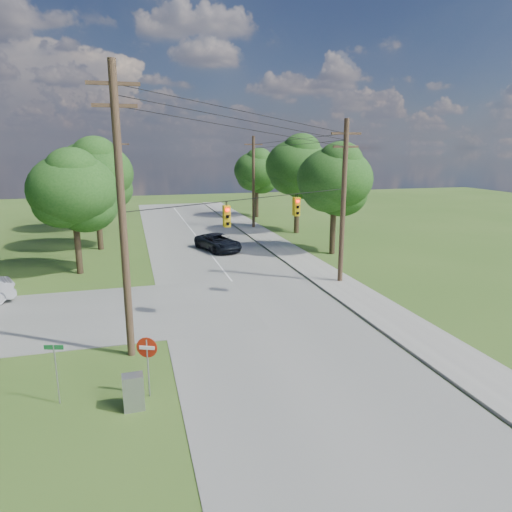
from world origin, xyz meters
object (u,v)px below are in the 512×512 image
object	(u,v)px
car_main_north	(218,242)
pole_ne	(343,200)
do_not_enter_sign	(147,354)
pole_north_w	(121,184)
pole_north_e	(254,182)
control_cabinet	(133,392)
pole_sw	(122,212)

from	to	relation	value
car_main_north	pole_ne	bearing A→B (deg)	-81.51
pole_ne	do_not_enter_sign	size ratio (longest dim) A/B	4.62
pole_north_w	car_main_north	size ratio (longest dim) A/B	1.93
pole_ne	pole_north_e	xyz separation A→B (m)	(-0.00, 22.00, -0.34)
pole_ne	control_cabinet	distance (m)	18.66
pole_north_w	do_not_enter_sign	bearing A→B (deg)	-88.29
pole_sw	pole_north_e	xyz separation A→B (m)	(13.50, 29.60, -1.10)
car_main_north	do_not_enter_sign	bearing A→B (deg)	-125.43
pole_north_e	car_main_north	size ratio (longest dim) A/B	1.93
pole_north_w	car_main_north	distance (m)	13.72
pole_north_w	control_cabinet	distance (m)	34.30
pole_ne	do_not_enter_sign	bearing A→B (deg)	-138.80
pole_ne	pole_north_w	bearing A→B (deg)	122.29
pole_sw	car_main_north	distance (m)	21.40
car_main_north	control_cabinet	xyz separation A→B (m)	(-7.45, -23.68, -0.12)
pole_ne	car_main_north	xyz separation A→B (m)	(-5.99, 11.68, -4.72)
pole_north_e	control_cabinet	world-z (taller)	pole_north_e
pole_north_e	car_main_north	distance (m)	12.72
control_cabinet	do_not_enter_sign	world-z (taller)	do_not_enter_sign
pole_sw	pole_ne	world-z (taller)	pole_sw
pole_sw	pole_ne	size ratio (longest dim) A/B	1.14
control_cabinet	do_not_enter_sign	distance (m)	1.36
do_not_enter_sign	pole_north_e	bearing A→B (deg)	91.28
do_not_enter_sign	pole_sw	bearing A→B (deg)	121.62
pole_north_e	pole_north_w	world-z (taller)	same
pole_ne	do_not_enter_sign	xyz separation A→B (m)	(-12.90, -11.30, -3.80)
pole_north_e	control_cabinet	size ratio (longest dim) A/B	7.90
pole_north_w	car_main_north	bearing A→B (deg)	-52.55
pole_north_w	pole_sw	bearing A→B (deg)	-89.23
pole_north_e	do_not_enter_sign	world-z (taller)	pole_north_e
pole_sw	do_not_enter_sign	xyz separation A→B (m)	(0.60, -3.70, -4.56)
pole_sw	pole_north_e	world-z (taller)	pole_sw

